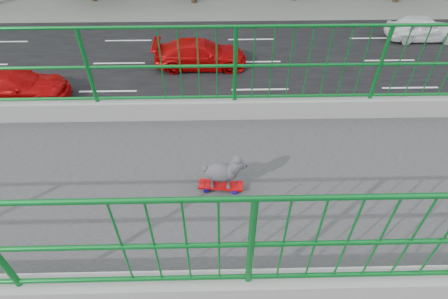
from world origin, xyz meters
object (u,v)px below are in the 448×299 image
at_px(skateboard, 221,186).
at_px(car_7, 13,86).
at_px(car_4, 423,28).
at_px(poodle, 223,171).
at_px(car_3, 200,54).

height_order(skateboard, car_7, skateboard).
bearing_deg(car_7, skateboard, -140.82).
xyz_separation_m(car_4, car_7, (6.40, -23.35, 0.01)).
relative_size(skateboard, poodle, 1.04).
bearing_deg(car_3, poodle, -176.35).
height_order(skateboard, car_4, skateboard).
height_order(car_4, car_7, car_7).
xyz_separation_m(car_3, car_7, (3.20, -9.19, 0.02)).
distance_m(skateboard, poodle, 0.25).
xyz_separation_m(poodle, car_3, (-15.67, -1.00, -6.55)).
relative_size(car_3, car_7, 0.98).
relative_size(skateboard, car_3, 0.10).
xyz_separation_m(skateboard, car_4, (-18.86, 13.19, -6.29)).
xyz_separation_m(skateboard, poodle, (0.00, 0.03, 0.25)).
bearing_deg(car_3, car_4, -77.27).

